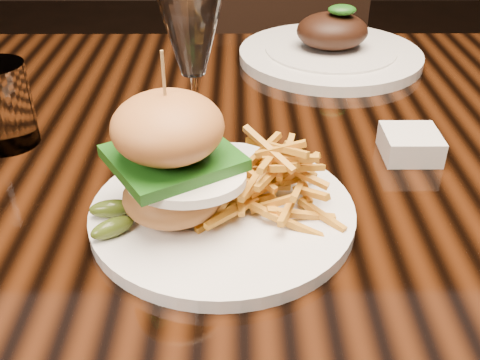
{
  "coord_description": "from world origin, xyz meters",
  "views": [
    {
      "loc": [
        -0.04,
        -0.63,
        1.1
      ],
      "look_at": [
        -0.04,
        -0.18,
        0.81
      ],
      "focal_mm": 42.0,
      "sensor_mm": 36.0,
      "label": 1
    }
  ],
  "objects_px": {
    "burger_plate": "(216,180)",
    "chair_far": "(298,57)",
    "dining_table": "(268,194)",
    "wine_glass": "(192,38)",
    "far_dish": "(331,50)"
  },
  "relations": [
    {
      "from": "burger_plate",
      "to": "chair_far",
      "type": "height_order",
      "value": "chair_far"
    },
    {
      "from": "dining_table",
      "to": "burger_plate",
      "type": "relative_size",
      "value": 5.8
    },
    {
      "from": "dining_table",
      "to": "wine_glass",
      "type": "bearing_deg",
      "value": -160.29
    },
    {
      "from": "wine_glass",
      "to": "burger_plate",
      "type": "bearing_deg",
      "value": -77.29
    },
    {
      "from": "far_dish",
      "to": "chair_far",
      "type": "distance_m",
      "value": 0.63
    },
    {
      "from": "dining_table",
      "to": "chair_far",
      "type": "distance_m",
      "value": 0.91
    },
    {
      "from": "wine_glass",
      "to": "far_dish",
      "type": "bearing_deg",
      "value": 57.8
    },
    {
      "from": "burger_plate",
      "to": "far_dish",
      "type": "relative_size",
      "value": 0.87
    },
    {
      "from": "wine_glass",
      "to": "chair_far",
      "type": "distance_m",
      "value": 1.02
    },
    {
      "from": "dining_table",
      "to": "wine_glass",
      "type": "height_order",
      "value": "wine_glass"
    },
    {
      "from": "wine_glass",
      "to": "far_dish",
      "type": "height_order",
      "value": "wine_glass"
    },
    {
      "from": "wine_glass",
      "to": "far_dish",
      "type": "relative_size",
      "value": 0.66
    },
    {
      "from": "dining_table",
      "to": "chair_far",
      "type": "relative_size",
      "value": 1.68
    },
    {
      "from": "dining_table",
      "to": "burger_plate",
      "type": "bearing_deg",
      "value": -111.71
    },
    {
      "from": "burger_plate",
      "to": "wine_glass",
      "type": "distance_m",
      "value": 0.17
    }
  ]
}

